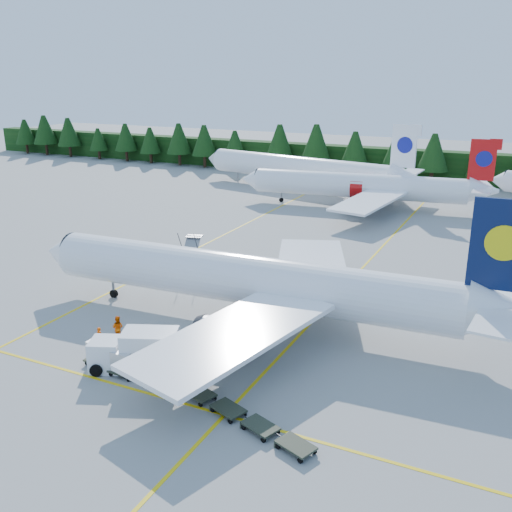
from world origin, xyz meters
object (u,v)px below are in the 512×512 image
at_px(airliner_navy, 236,279).
at_px(service_truck, 135,351).
at_px(airliner_red, 354,186).
at_px(airstairs, 186,270).

height_order(airliner_navy, service_truck, airliner_navy).
bearing_deg(service_truck, airliner_red, 68.67).
bearing_deg(service_truck, airstairs, 89.23).
distance_m(airliner_navy, airstairs, 12.24).
bearing_deg(airliner_navy, airstairs, 140.68).
bearing_deg(airstairs, service_truck, -84.92).
bearing_deg(airliner_red, service_truck, -96.31).
height_order(airstairs, service_truck, airstairs).
bearing_deg(airliner_red, airliner_navy, -93.07).
distance_m(airliner_red, airstairs, 39.84).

